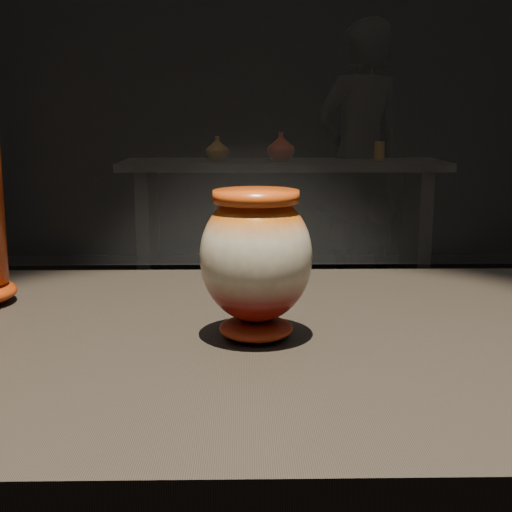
{
  "coord_description": "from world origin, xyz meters",
  "views": [
    {
      "loc": [
        0.09,
        -0.94,
        1.2
      ],
      "look_at": [
        0.11,
        -0.02,
        1.01
      ],
      "focal_mm": 50.0,
      "sensor_mm": 36.0,
      "label": 1
    }
  ],
  "objects_px": {
    "back_shelf": "(282,203)",
    "visitor": "(359,159)",
    "display_plinth": "(182,511)",
    "main_vase": "(256,259)"
  },
  "relations": [
    {
      "from": "display_plinth",
      "to": "back_shelf",
      "type": "relative_size",
      "value": 1.0
    },
    {
      "from": "display_plinth",
      "to": "back_shelf",
      "type": "height_order",
      "value": "same"
    },
    {
      "from": "main_vase",
      "to": "visitor",
      "type": "height_order",
      "value": "visitor"
    },
    {
      "from": "visitor",
      "to": "back_shelf",
      "type": "bearing_deg",
      "value": 1.87
    },
    {
      "from": "main_vase",
      "to": "back_shelf",
      "type": "xyz_separation_m",
      "value": [
        0.23,
        3.54,
        -0.37
      ]
    },
    {
      "from": "display_plinth",
      "to": "visitor",
      "type": "height_order",
      "value": "visitor"
    },
    {
      "from": "display_plinth",
      "to": "visitor",
      "type": "distance_m",
      "value": 3.88
    },
    {
      "from": "back_shelf",
      "to": "visitor",
      "type": "bearing_deg",
      "value": 26.9
    },
    {
      "from": "main_vase",
      "to": "display_plinth",
      "type": "bearing_deg",
      "value": 167.45
    },
    {
      "from": "display_plinth",
      "to": "main_vase",
      "type": "relative_size",
      "value": 10.03
    }
  ]
}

